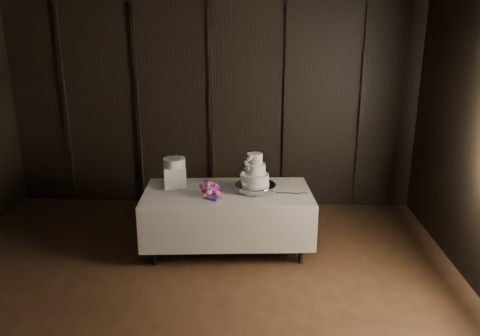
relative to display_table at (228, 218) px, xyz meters
The scene contains 8 objects.
room 2.21m from the display_table, 100.91° to the right, with size 6.08×7.08×3.08m.
display_table is the anchor object (origin of this frame).
cake_stand 0.51m from the display_table, ahead, with size 0.48×0.48×0.09m, color silver.
wedding_cake 0.66m from the display_table, ahead, with size 0.37×0.32×0.38m.
bouquet 0.48m from the display_table, 143.70° to the right, with size 0.32×0.42×0.20m, color #DC4D72, non-canonical shape.
box_pedestal 0.82m from the display_table, 167.90° to the left, with size 0.26×0.26×0.25m, color white.
small_cake 0.93m from the display_table, 167.90° to the left, with size 0.27×0.27×0.11m, color white.
cake_knife 0.80m from the display_table, ahead, with size 0.37×0.02×0.01m, color silver.
Camera 1 is at (0.79, -3.35, 2.63)m, focal length 35.00 mm.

